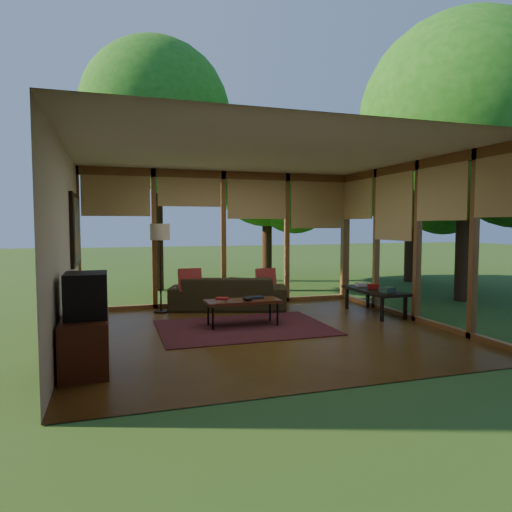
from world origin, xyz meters
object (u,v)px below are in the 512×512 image
object	(u,v)px
floor_lamp	(160,237)
side_console	(374,292)
sofa	(228,293)
television	(86,295)
coffee_table	(243,302)
media_cabinet	(85,344)

from	to	relation	value
floor_lamp	side_console	distance (m)	4.06
sofa	television	size ratio (longest dim) A/B	4.00
television	floor_lamp	size ratio (longest dim) A/B	0.33
sofa	television	xyz separation A→B (m)	(-2.42, -3.09, 0.53)
sofa	coffee_table	xyz separation A→B (m)	(-0.14, -1.49, 0.07)
floor_lamp	side_console	bearing A→B (deg)	-19.57
media_cabinet	side_console	world-z (taller)	media_cabinet
floor_lamp	coffee_table	world-z (taller)	floor_lamp
television	side_console	bearing A→B (deg)	20.58
floor_lamp	coffee_table	bearing A→B (deg)	-53.63
coffee_table	side_console	size ratio (longest dim) A/B	0.86
television	coffee_table	xyz separation A→B (m)	(2.28, 1.59, -0.46)
floor_lamp	side_console	size ratio (longest dim) A/B	1.18
sofa	floor_lamp	distance (m)	1.68
side_console	floor_lamp	bearing A→B (deg)	160.43
sofa	media_cabinet	bearing A→B (deg)	69.32
side_console	media_cabinet	bearing A→B (deg)	-159.50
media_cabinet	television	size ratio (longest dim) A/B	1.82
media_cabinet	coffee_table	distance (m)	2.80
sofa	side_console	size ratio (longest dim) A/B	1.57
media_cabinet	television	xyz separation A→B (m)	(0.02, 0.00, 0.55)
side_console	coffee_table	bearing A→B (deg)	-174.95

